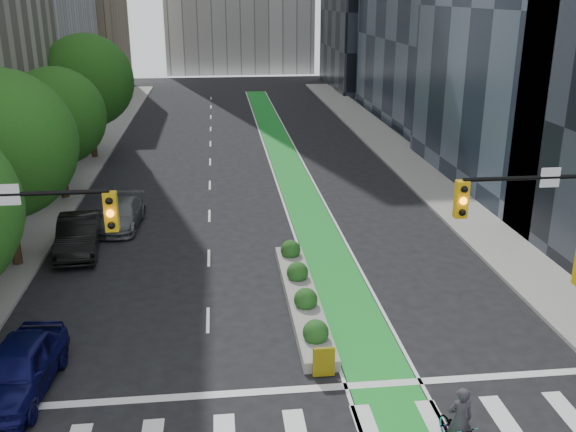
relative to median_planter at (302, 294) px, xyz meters
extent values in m
plane|color=black|center=(-1.20, -7.04, -0.37)|extent=(160.00, 160.00, 0.00)
cube|color=gray|center=(-13.00, 17.96, -0.30)|extent=(3.60, 90.00, 0.15)
cube|color=gray|center=(10.60, 17.96, -0.30)|extent=(3.60, 90.00, 0.15)
cube|color=#1A912B|center=(1.80, 22.96, -0.37)|extent=(2.20, 70.00, 0.01)
cylinder|color=black|center=(-12.20, 4.96, 2.15)|extent=(0.44, 0.44, 5.04)
sphere|color=#0F4914|center=(-12.20, 4.96, 5.21)|extent=(6.40, 6.40, 6.40)
cylinder|color=black|center=(-12.20, 14.96, 1.87)|extent=(0.44, 0.44, 4.48)
sphere|color=#0F4914|center=(-12.20, 14.96, 4.59)|extent=(5.60, 5.60, 5.60)
cylinder|color=black|center=(-12.20, 24.96, 2.20)|extent=(0.44, 0.44, 5.15)
sphere|color=#0F4914|center=(-12.20, 24.96, 5.33)|extent=(6.60, 6.60, 6.60)
cube|color=gold|center=(-5.90, -6.54, 5.88)|extent=(0.34, 0.28, 1.05)
sphere|color=orange|center=(-5.90, -6.70, 5.88)|extent=(0.20, 0.20, 0.20)
cube|color=white|center=(-8.37, -6.57, 6.43)|extent=(0.55, 0.04, 0.55)
cylinder|color=black|center=(6.25, -6.54, 6.43)|extent=(5.50, 0.12, 0.12)
cube|color=gold|center=(3.50, -6.54, 5.88)|extent=(0.34, 0.28, 1.05)
sphere|color=orange|center=(3.50, -6.70, 5.88)|extent=(0.20, 0.20, 0.20)
cube|color=white|center=(5.97, -6.57, 6.43)|extent=(0.55, 0.04, 0.55)
cube|color=gray|center=(0.00, -0.04, -0.17)|extent=(1.20, 10.00, 0.40)
cube|color=yellow|center=(0.00, -5.24, 0.18)|extent=(0.70, 0.12, 1.00)
sphere|color=#194C19|center=(0.00, -3.54, 0.28)|extent=(0.90, 0.90, 0.90)
sphere|color=#194C19|center=(0.00, -1.04, 0.28)|extent=(0.90, 0.90, 0.90)
sphere|color=#194C19|center=(0.00, 1.46, 0.28)|extent=(0.90, 0.90, 0.90)
sphere|color=#194C19|center=(0.00, 3.96, 0.28)|extent=(0.90, 0.90, 0.90)
imported|color=#312D36|center=(3.00, -9.04, 0.59)|extent=(0.70, 0.46, 1.92)
imported|color=#0B0C43|center=(-9.36, -5.04, 0.46)|extent=(2.36, 5.01, 1.66)
imported|color=black|center=(-9.76, 6.46, 0.48)|extent=(2.30, 5.31, 1.70)
imported|color=#585B5D|center=(-8.20, 9.71, 0.31)|extent=(2.22, 4.82, 1.36)
camera|label=1|loc=(-3.08, -22.66, 11.22)|focal=40.00mm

